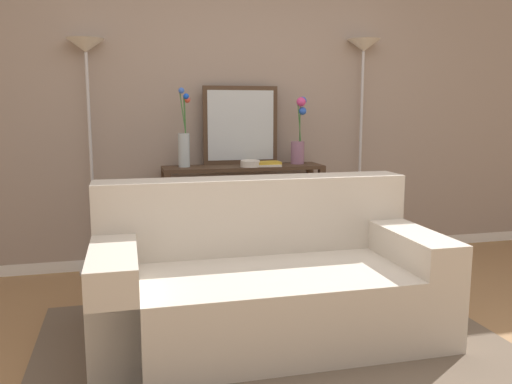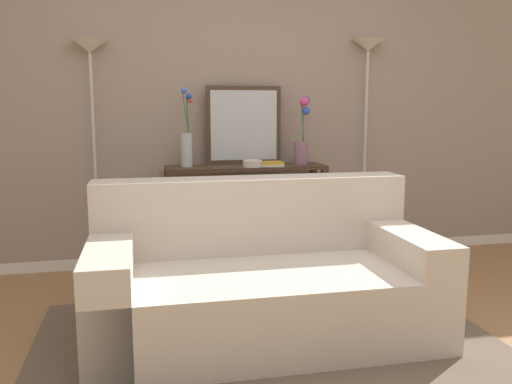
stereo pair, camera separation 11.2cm
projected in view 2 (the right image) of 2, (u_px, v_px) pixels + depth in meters
ground_plane at (334, 379)px, 2.57m from camera, size 16.00×16.00×0.02m
back_wall at (245, 85)px, 4.41m from camera, size 12.00×0.15×2.99m
area_rug at (268, 343)px, 2.92m from camera, size 2.56×1.69×0.01m
couch at (262, 282)px, 3.03m from camera, size 1.93×0.98×0.88m
console_table at (246, 199)px, 4.26m from camera, size 1.29×0.33×0.84m
floor_lamp_left at (92, 92)px, 4.01m from camera, size 0.28×0.28×1.81m
floor_lamp_right at (367, 88)px, 4.48m from camera, size 0.28×0.28×1.88m
wall_mirror at (244, 125)px, 4.30m from camera, size 0.62×0.02×0.64m
vase_tall_flowers at (187, 143)px, 4.12m from camera, size 0.10×0.10×0.61m
vase_short_flowers at (302, 139)px, 4.32m from camera, size 0.12×0.13×0.55m
fruit_bowl at (253, 163)px, 4.13m from camera, size 0.15×0.15×0.05m
book_stack at (270, 164)px, 4.18m from camera, size 0.23×0.18×0.04m
book_row_under_console at (198, 264)px, 4.25m from camera, size 0.23×0.18×0.13m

